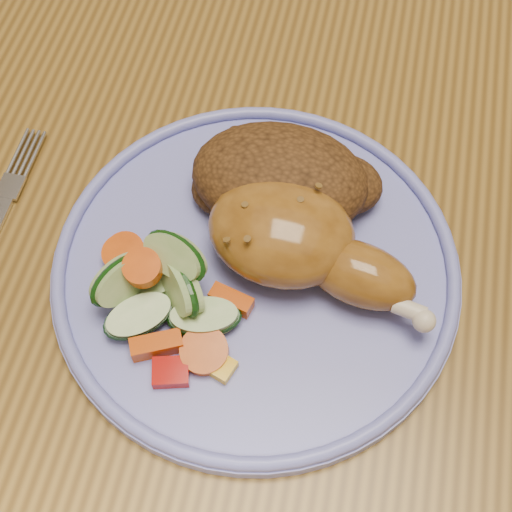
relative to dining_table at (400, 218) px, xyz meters
name	(u,v)px	position (x,y,z in m)	size (l,w,h in m)	color
ground	(332,424)	(0.00, 0.00, -0.67)	(4.00, 4.00, 0.00)	brown
dining_table	(400,218)	(0.00, 0.00, 0.00)	(0.90, 1.40, 0.75)	brown
plate	(256,270)	(-0.11, -0.13, 0.09)	(0.30, 0.30, 0.01)	#7277D2
plate_rim	(256,263)	(-0.11, -0.13, 0.10)	(0.30, 0.30, 0.01)	#7277D2
chicken_leg	(300,242)	(-0.08, -0.12, 0.12)	(0.17, 0.10, 0.06)	#8F5C1E
rice_pilaf	(284,180)	(-0.10, -0.06, 0.12)	(0.14, 0.10, 0.06)	#4E2E13
vegetable_pile	(161,293)	(-0.17, -0.17, 0.11)	(0.12, 0.11, 0.06)	#A50A05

